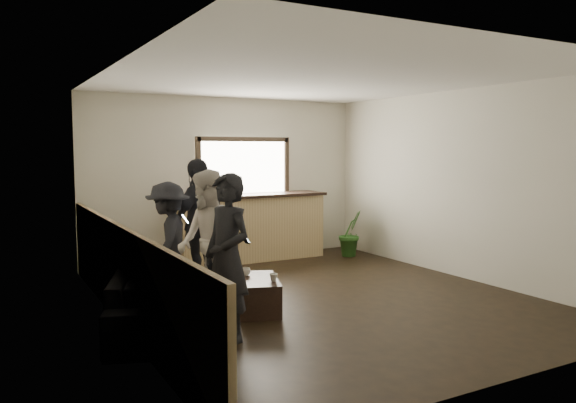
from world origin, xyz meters
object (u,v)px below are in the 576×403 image
coffee_table (257,294)px  person_d (200,223)px  person_c (168,241)px  cup_b (273,277)px  bar_counter (250,223)px  potted_plant (351,233)px  sofa (157,297)px  person_b (208,242)px  cup_a (246,272)px  person_a (227,257)px

coffee_table → person_d: bearing=97.1°
coffee_table → person_c: (-0.76, 1.03, 0.56)m
cup_b → person_d: (-0.29, 1.65, 0.46)m
bar_counter → potted_plant: bearing=-17.9°
sofa → potted_plant: (4.18, 2.27, 0.10)m
coffee_table → bar_counter: bearing=66.3°
coffee_table → person_b: size_ratio=0.52×
cup_a → sofa: bearing=-170.1°
sofa → person_a: bearing=-127.2°
bar_counter → cup_b: bearing=-110.4°
bar_counter → coffee_table: bar_counter is taller
cup_b → person_d: size_ratio=0.05×
person_c → person_a: bearing=30.5°
cup_b → person_c: (-0.87, 1.24, 0.32)m
cup_b → person_d: 1.74m
bar_counter → cup_a: (-1.29, -2.63, -0.21)m
person_c → person_d: size_ratio=0.84×
cup_a → bar_counter: bearing=63.8°
person_d → sofa: bearing=24.1°
bar_counter → person_c: size_ratio=1.79×
cup_b → bar_counter: bearing=69.6°
coffee_table → person_a: (-0.70, -0.78, 0.65)m
sofa → coffee_table: sofa is taller
cup_b → person_b: bearing=151.0°
bar_counter → person_d: bar_counter is taller
bar_counter → cup_a: size_ratio=23.14×
potted_plant → person_d: size_ratio=0.46×
cup_a → person_d: 1.32m
person_a → person_b: person_b is taller
cup_a → person_a: (-0.65, -0.98, 0.41)m
bar_counter → cup_b: size_ratio=28.18×
coffee_table → potted_plant: potted_plant is taller
cup_a → person_b: person_b is taller
person_a → person_c: person_a is taller
bar_counter → person_d: bearing=-135.3°
cup_a → potted_plant: (3.02, 2.07, -0.02)m
cup_a → potted_plant: 3.67m
person_b → person_d: size_ratio=0.94×
coffee_table → cup_b: bearing=-63.1°
person_a → person_c: size_ratio=1.12×
coffee_table → person_d: 1.60m
coffee_table → person_d: size_ratio=0.49×
person_a → sofa: bearing=-161.2°
cup_b → sofa: bearing=170.5°
cup_a → cup_b: 0.45m
coffee_table → person_d: person_d is taller
person_b → potted_plant: bearing=122.8°
person_b → person_a: bearing=-7.2°
bar_counter → person_b: 3.24m
person_b → person_c: person_b is taller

